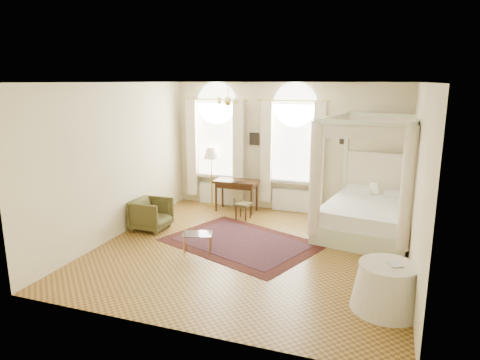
% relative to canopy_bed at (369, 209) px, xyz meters
% --- Properties ---
extents(ground, '(6.00, 6.00, 0.00)m').
position_rel_canopy_bed_xyz_m(ground, '(-2.19, -1.72, -0.59)').
color(ground, olive).
rests_on(ground, ground).
extents(room_walls, '(6.00, 6.00, 6.00)m').
position_rel_canopy_bed_xyz_m(room_walls, '(-2.19, -1.72, 1.39)').
color(room_walls, '#F2E8B8').
rests_on(room_walls, ground).
extents(window_left, '(1.62, 0.27, 3.29)m').
position_rel_canopy_bed_xyz_m(window_left, '(-4.09, 1.15, 0.90)').
color(window_left, white).
rests_on(window_left, room_walls).
extents(window_right, '(1.62, 0.27, 3.29)m').
position_rel_canopy_bed_xyz_m(window_right, '(-1.99, 1.15, 0.90)').
color(window_right, white).
rests_on(window_right, room_walls).
extents(chandelier, '(0.51, 0.45, 0.50)m').
position_rel_canopy_bed_xyz_m(chandelier, '(-3.09, -0.52, 2.32)').
color(chandelier, '#B2963B').
rests_on(chandelier, room_walls).
extents(wall_pictures, '(2.54, 0.03, 0.39)m').
position_rel_canopy_bed_xyz_m(wall_pictures, '(-2.10, 1.25, 1.30)').
color(wall_pictures, black).
rests_on(wall_pictures, room_walls).
extents(canopy_bed, '(2.33, 2.69, 2.60)m').
position_rel_canopy_bed_xyz_m(canopy_bed, '(0.00, 0.00, 0.00)').
color(canopy_bed, beige).
rests_on(canopy_bed, ground).
extents(nightstand, '(0.42, 0.38, 0.56)m').
position_rel_canopy_bed_xyz_m(nightstand, '(0.04, 0.98, -0.31)').
color(nightstand, '#321E0D').
rests_on(nightstand, ground).
extents(nightstand_lamp, '(0.27, 0.27, 0.39)m').
position_rel_canopy_bed_xyz_m(nightstand_lamp, '(0.03, 0.98, 0.23)').
color(nightstand_lamp, '#B2963B').
rests_on(nightstand_lamp, nightstand).
extents(writing_desk, '(1.11, 0.59, 0.83)m').
position_rel_canopy_bed_xyz_m(writing_desk, '(-3.35, 0.74, 0.11)').
color(writing_desk, '#321E0D').
rests_on(writing_desk, ground).
extents(laptop, '(0.35, 0.28, 0.02)m').
position_rel_canopy_bed_xyz_m(laptop, '(-3.29, 0.60, 0.25)').
color(laptop, black).
rests_on(laptop, writing_desk).
extents(stool, '(0.39, 0.39, 0.41)m').
position_rel_canopy_bed_xyz_m(stool, '(-2.96, 0.15, -0.25)').
color(stool, '#4B3D20').
rests_on(stool, ground).
extents(armchair, '(0.79, 0.77, 0.72)m').
position_rel_canopy_bed_xyz_m(armchair, '(-4.70, -1.25, -0.23)').
color(armchair, '#423D1C').
rests_on(armchair, ground).
extents(coffee_table, '(0.68, 0.57, 0.40)m').
position_rel_canopy_bed_xyz_m(coffee_table, '(-3.13, -2.14, -0.24)').
color(coffee_table, silver).
rests_on(coffee_table, ground).
extents(floor_lamp, '(0.41, 0.41, 1.61)m').
position_rel_canopy_bed_xyz_m(floor_lamp, '(-4.15, 0.98, 0.78)').
color(floor_lamp, '#B2963B').
rests_on(floor_lamp, ground).
extents(oriental_rug, '(3.59, 3.10, 0.01)m').
position_rel_canopy_bed_xyz_m(oriental_rug, '(-2.47, -1.36, -0.58)').
color(oriental_rug, '#421710').
rests_on(oriental_rug, ground).
extents(side_table, '(1.05, 1.05, 0.71)m').
position_rel_canopy_bed_xyz_m(side_table, '(0.44, -3.17, -0.24)').
color(side_table, beige).
rests_on(side_table, ground).
extents(book, '(0.27, 0.30, 0.02)m').
position_rel_canopy_bed_xyz_m(book, '(0.43, -3.20, 0.13)').
color(book, black).
rests_on(book, side_table).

